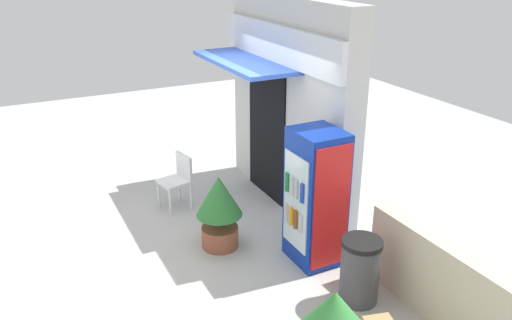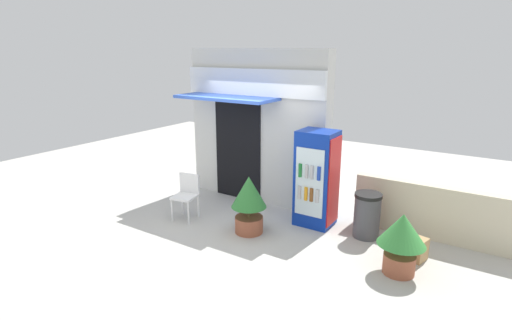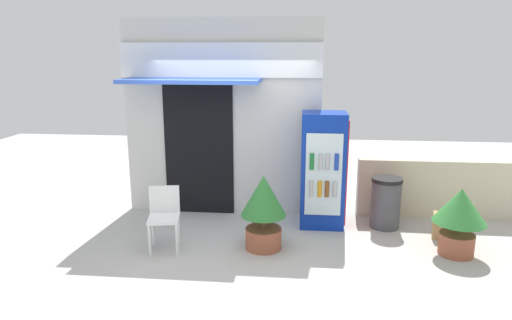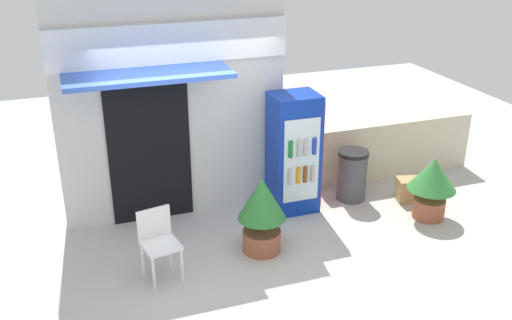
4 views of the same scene
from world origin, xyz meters
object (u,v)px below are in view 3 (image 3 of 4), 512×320
object	(u,v)px
cardboard_box	(448,226)
plastic_chair	(164,213)
trash_bin	(386,202)
drink_cooler	(323,170)
potted_plant_near_shop	(264,206)
potted_plant_curbside	(460,214)

from	to	relation	value
cardboard_box	plastic_chair	bearing A→B (deg)	-169.74
trash_bin	cardboard_box	world-z (taller)	trash_bin
drink_cooler	potted_plant_near_shop	world-z (taller)	drink_cooler
potted_plant_curbside	trash_bin	world-z (taller)	potted_plant_curbside
cardboard_box	potted_plant_near_shop	bearing A→B (deg)	-166.90
plastic_chair	trash_bin	size ratio (longest dim) A/B	1.08
drink_cooler	trash_bin	xyz separation A→B (m)	(0.96, -0.00, -0.48)
plastic_chair	trash_bin	xyz separation A→B (m)	(3.12, 1.05, -0.11)
potted_plant_near_shop	potted_plant_curbside	world-z (taller)	potted_plant_near_shop
potted_plant_curbside	drink_cooler	bearing A→B (deg)	152.37
plastic_chair	potted_plant_curbside	distance (m)	3.90
trash_bin	cardboard_box	xyz separation A→B (m)	(0.83, -0.34, -0.22)
potted_plant_near_shop	cardboard_box	distance (m)	2.71
potted_plant_curbside	trash_bin	bearing A→B (deg)	130.62
plastic_chair	drink_cooler	bearing A→B (deg)	25.99
plastic_chair	potted_plant_near_shop	bearing A→B (deg)	4.59
trash_bin	drink_cooler	bearing A→B (deg)	179.75
trash_bin	potted_plant_near_shop	bearing A→B (deg)	-152.09
potted_plant_curbside	cardboard_box	xyz separation A→B (m)	(0.06, 0.56, -0.39)
cardboard_box	trash_bin	bearing A→B (deg)	157.84
drink_cooler	cardboard_box	size ratio (longest dim) A/B	4.30
drink_cooler	potted_plant_near_shop	size ratio (longest dim) A/B	1.70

